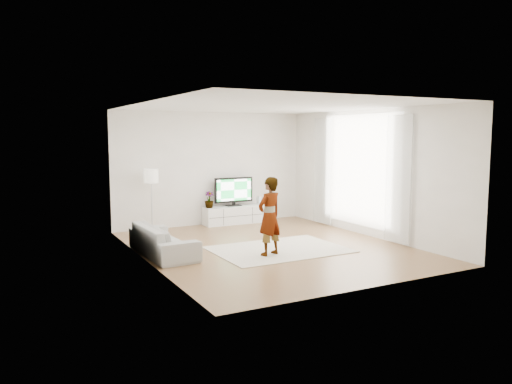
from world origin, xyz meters
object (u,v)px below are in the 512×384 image
media_console (234,215)px  television (234,190)px  rug (279,249)px  floor_lamp (151,179)px  sofa (163,240)px  player (269,216)px

media_console → television: (-0.00, 0.03, 0.62)m
television → rug: (-0.47, -3.05, -0.84)m
rug → television: bearing=81.2°
rug → floor_lamp: bearing=119.4°
sofa → player: bearing=-122.5°
sofa → television: bearing=-49.8°
player → rug: bearing=-157.9°
media_console → player: player is taller
television → floor_lamp: floor_lamp is taller
television → floor_lamp: size_ratio=0.71×
rug → sofa: (-2.13, 0.69, 0.28)m
media_console → rug: size_ratio=0.63×
television → rug: bearing=-98.8°
player → television: bearing=-121.0°
media_console → floor_lamp: 2.37m
player → sofa: size_ratio=0.76×
television → media_console: bearing=-90.0°
media_console → player: (-0.87, -3.35, 0.52)m
player → floor_lamp: player is taller
rug → player: (-0.40, -0.32, 0.74)m
rug → sofa: size_ratio=1.32×
television → player: bearing=-104.5°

